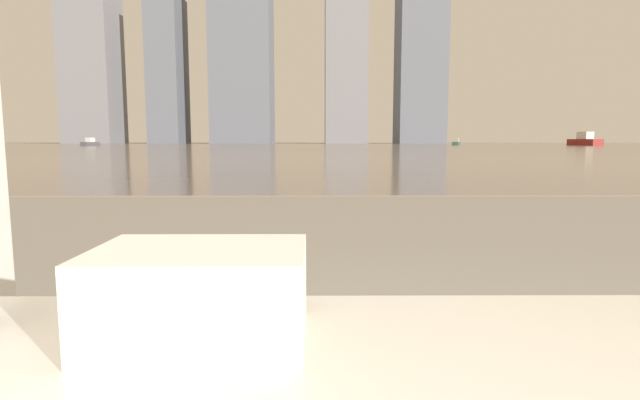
# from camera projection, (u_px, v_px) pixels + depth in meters

# --- Properties ---
(towel_stack) EXTENTS (0.27, 0.19, 0.12)m
(towel_stack) POSITION_uv_depth(u_px,v_px,m) (200.00, 294.00, 0.64)
(towel_stack) COLOR silver
(towel_stack) RESTS_ON bathtub
(harbor_water) EXTENTS (180.00, 110.00, 0.01)m
(harbor_water) POSITION_uv_depth(u_px,v_px,m) (316.00, 146.00, 61.48)
(harbor_water) COLOR gray
(harbor_water) RESTS_ON ground_plane
(harbor_boat_2) EXTENTS (1.62, 3.13, 1.12)m
(harbor_boat_2) POSITION_uv_depth(u_px,v_px,m) (90.00, 143.00, 69.38)
(harbor_boat_2) COLOR #4C4C51
(harbor_boat_2) RESTS_ON harbor_water
(harbor_boat_4) EXTENTS (2.00, 3.01, 1.07)m
(harbor_boat_4) POSITION_uv_depth(u_px,v_px,m) (456.00, 143.00, 78.41)
(harbor_boat_4) COLOR #335647
(harbor_boat_4) RESTS_ON harbor_water
(harbor_boat_5) EXTENTS (2.93, 5.58, 1.99)m
(harbor_boat_5) POSITION_uv_depth(u_px,v_px,m) (585.00, 141.00, 73.13)
(harbor_boat_5) COLOR maroon
(harbor_boat_5) RESTS_ON harbor_water
(skyline_tower_0) EXTENTS (11.20, 11.31, 33.92)m
(skyline_tower_0) POSITION_uv_depth(u_px,v_px,m) (92.00, 69.00, 114.71)
(skyline_tower_0) COLOR slate
(skyline_tower_0) RESTS_ON ground_plane
(skyline_tower_1) EXTENTS (7.01, 11.45, 33.38)m
(skyline_tower_1) POSITION_uv_depth(u_px,v_px,m) (168.00, 71.00, 114.86)
(skyline_tower_1) COLOR slate
(skyline_tower_1) RESTS_ON ground_plane
(skyline_tower_2) EXTENTS (13.40, 13.82, 37.47)m
(skyline_tower_2) POSITION_uv_depth(u_px,v_px,m) (243.00, 62.00, 114.73)
(skyline_tower_2) COLOR slate
(skyline_tower_2) RESTS_ON ground_plane
(skyline_tower_3) EXTENTS (9.48, 11.19, 40.73)m
(skyline_tower_3) POSITION_uv_depth(u_px,v_px,m) (346.00, 55.00, 114.70)
(skyline_tower_3) COLOR slate
(skyline_tower_3) RESTS_ON ground_plane
(skyline_tower_4) EXTENTS (10.62, 10.87, 35.72)m
(skyline_tower_4) POSITION_uv_depth(u_px,v_px,m) (420.00, 66.00, 115.11)
(skyline_tower_4) COLOR slate
(skyline_tower_4) RESTS_ON ground_plane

